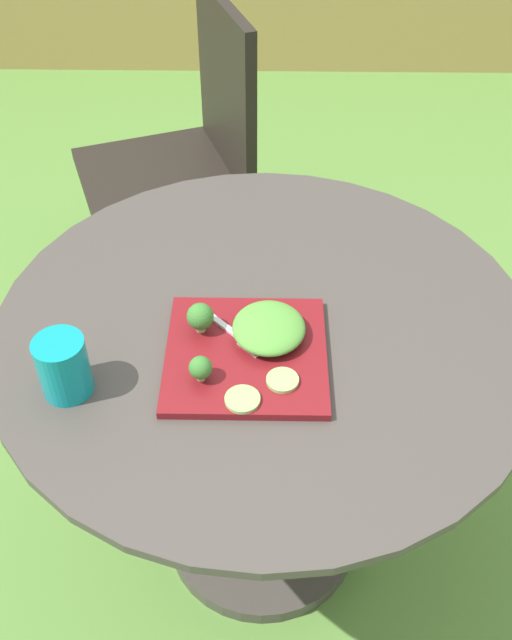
{
  "coord_description": "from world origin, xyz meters",
  "views": [
    {
      "loc": [
        -0.0,
        -0.89,
        1.54
      ],
      "look_at": [
        -0.01,
        -0.05,
        0.74
      ],
      "focal_mm": 40.27,
      "sensor_mm": 36.0,
      "label": 1
    }
  ],
  "objects": [
    {
      "name": "lettuce_mound",
      "position": [
        0.01,
        -0.06,
        0.73
      ],
      "size": [
        0.12,
        0.13,
        0.04
      ],
      "primitive_type": "ellipsoid",
      "color": "#519338",
      "rests_on": "salad_plate"
    },
    {
      "name": "cucumber_slice_0",
      "position": [
        -0.03,
        -0.2,
        0.72
      ],
      "size": [
        0.05,
        0.05,
        0.01
      ],
      "primitive_type": "cylinder",
      "color": "#8EB766",
      "rests_on": "salad_plate"
    },
    {
      "name": "salad_plate",
      "position": [
        -0.03,
        -0.09,
        0.71
      ],
      "size": [
        0.26,
        0.26,
        0.01
      ],
      "primitive_type": "cube",
      "color": "maroon",
      "rests_on": "patio_table"
    },
    {
      "name": "broccoli_floret_1",
      "position": [
        -0.1,
        -0.15,
        0.74
      ],
      "size": [
        0.04,
        0.04,
        0.04
      ],
      "color": "#99B770",
      "rests_on": "salad_plate"
    },
    {
      "name": "ground_plane",
      "position": [
        0.0,
        0.0,
        0.0
      ],
      "size": [
        12.0,
        12.0,
        0.0
      ],
      "primitive_type": "plane",
      "color": "#568438"
    },
    {
      "name": "patio_table",
      "position": [
        0.0,
        0.0,
        0.46
      ],
      "size": [
        0.93,
        0.93,
        0.7
      ],
      "color": "#423D38",
      "rests_on": "ground_plane"
    },
    {
      "name": "broccoli_floret_0",
      "position": [
        -0.1,
        -0.04,
        0.74
      ],
      "size": [
        0.04,
        0.04,
        0.05
      ],
      "color": "#99B770",
      "rests_on": "salad_plate"
    },
    {
      "name": "patio_chair",
      "position": [
        -0.21,
        0.89,
        0.53
      ],
      "size": [
        0.57,
        0.57,
        0.9
      ],
      "color": "black",
      "rests_on": "ground_plane"
    },
    {
      "name": "drinking_glass",
      "position": [
        -0.3,
        -0.16,
        0.75
      ],
      "size": [
        0.08,
        0.08,
        0.1
      ],
      "color": "#0F8C93",
      "rests_on": "patio_table"
    },
    {
      "name": "cucumber_slice_1",
      "position": [
        0.03,
        -0.16,
        0.72
      ],
      "size": [
        0.05,
        0.05,
        0.01
      ],
      "primitive_type": "cylinder",
      "color": "#8EB766",
      "rests_on": "salad_plate"
    },
    {
      "name": "fork",
      "position": [
        -0.05,
        -0.06,
        0.72
      ],
      "size": [
        0.12,
        0.12,
        0.0
      ],
      "color": "silver",
      "rests_on": "salad_plate"
    }
  ]
}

